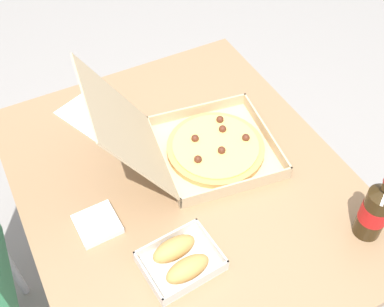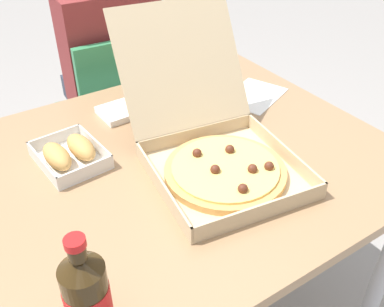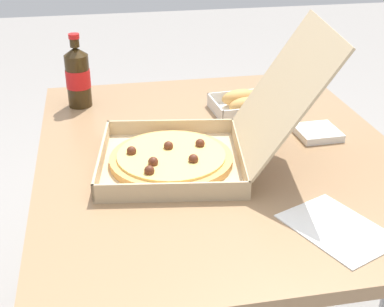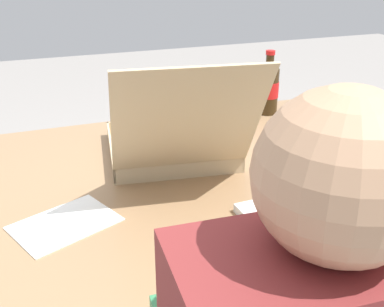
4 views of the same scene
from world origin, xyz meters
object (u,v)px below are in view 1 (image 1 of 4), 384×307
pizza_box_open (201,145)px  cola_bottle (376,210)px  bread_side_box (181,260)px  napkin_pile (97,224)px  paper_menu (92,115)px

pizza_box_open → cola_bottle: 0.52m
bread_side_box → napkin_pile: 0.25m
cola_bottle → paper_menu: cola_bottle is taller
pizza_box_open → napkin_pile: bearing=104.8°
pizza_box_open → napkin_pile: 0.38m
paper_menu → cola_bottle: bearing=-169.7°
cola_bottle → napkin_pile: 0.73m
pizza_box_open → paper_menu: bearing=36.3°
cola_bottle → napkin_pile: cola_bottle is taller
napkin_pile → bread_side_box: bearing=-144.6°
napkin_pile → cola_bottle: bearing=-118.7°
bread_side_box → napkin_pile: bread_side_box is taller
pizza_box_open → napkin_pile: (-0.10, 0.37, -0.04)m
bread_side_box → cola_bottle: bearing=-106.0°
pizza_box_open → bread_side_box: bearing=144.0°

